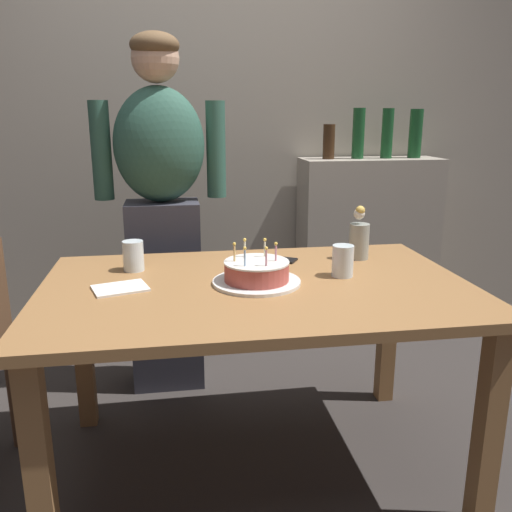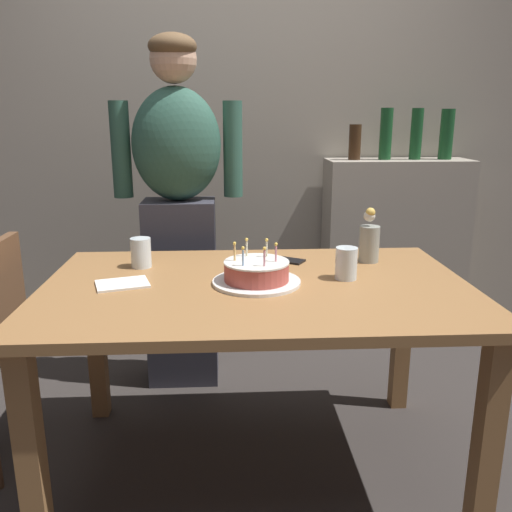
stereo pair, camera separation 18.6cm
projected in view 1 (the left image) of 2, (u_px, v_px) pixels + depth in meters
ground_plane at (257, 465)px, 2.08m from camera, size 10.00×10.00×0.00m
back_wall at (216, 116)px, 3.22m from camera, size 5.20×0.10×2.60m
dining_table at (257, 309)px, 1.91m from camera, size 1.50×0.96×0.74m
birthday_cake at (255, 273)px, 1.88m from camera, size 0.31×0.31×0.15m
water_glass_near at (133, 256)px, 2.03m from camera, size 0.08×0.08×0.11m
water_glass_far at (343, 261)px, 1.96m from camera, size 0.08×0.08×0.12m
cell_phone at (278, 259)px, 2.18m from camera, size 0.16×0.14×0.01m
napkin_stack at (120, 288)px, 1.82m from camera, size 0.21×0.18×0.01m
flower_vase at (359, 237)px, 2.19m from camera, size 0.08×0.08×0.22m
person_man_bearded at (162, 212)px, 2.51m from camera, size 0.61×0.27×1.66m
shelf_cabinet at (367, 242)px, 3.35m from camera, size 0.84×0.30×1.35m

